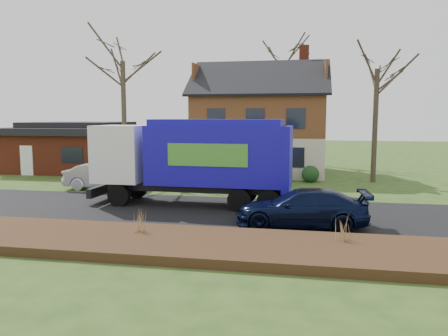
# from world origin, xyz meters

# --- Properties ---
(ground) EXTENTS (120.00, 120.00, 0.00)m
(ground) POSITION_xyz_m (0.00, 0.00, 0.00)
(ground) COLOR #294416
(ground) RESTS_ON ground
(road) EXTENTS (80.00, 7.00, 0.02)m
(road) POSITION_xyz_m (0.00, 0.00, 0.01)
(road) COLOR black
(road) RESTS_ON ground
(mulch_verge) EXTENTS (80.00, 3.50, 0.30)m
(mulch_verge) POSITION_xyz_m (0.00, -5.30, 0.15)
(mulch_verge) COLOR #322110
(mulch_verge) RESTS_ON ground
(main_house) EXTENTS (12.95, 8.95, 9.26)m
(main_house) POSITION_xyz_m (1.49, 13.91, 4.03)
(main_house) COLOR beige
(main_house) RESTS_ON ground
(ranch_house) EXTENTS (9.80, 8.20, 3.70)m
(ranch_house) POSITION_xyz_m (-12.00, 13.00, 1.81)
(ranch_house) COLOR maroon
(ranch_house) RESTS_ON ground
(garbage_truck) EXTENTS (9.37, 2.66, 4.00)m
(garbage_truck) POSITION_xyz_m (0.30, 1.40, 2.30)
(garbage_truck) COLOR black
(garbage_truck) RESTS_ON ground
(silver_sedan) EXTENTS (4.77, 1.84, 1.55)m
(silver_sedan) POSITION_xyz_m (-5.79, 4.71, 0.77)
(silver_sedan) COLOR #B9BAC1
(silver_sedan) RESTS_ON ground
(navy_wagon) EXTENTS (5.02, 2.29, 1.43)m
(navy_wagon) POSITION_xyz_m (5.19, -1.82, 0.71)
(navy_wagon) COLOR black
(navy_wagon) RESTS_ON ground
(tree_front_west) EXTENTS (3.62, 3.62, 10.75)m
(tree_front_west) POSITION_xyz_m (-6.65, 9.29, 8.85)
(tree_front_west) COLOR #463B2A
(tree_front_west) RESTS_ON ground
(tree_front_east) EXTENTS (3.62, 3.62, 10.07)m
(tree_front_east) POSITION_xyz_m (9.50, 10.53, 8.18)
(tree_front_east) COLOR #413427
(tree_front_east) RESTS_ON ground
(tree_back) EXTENTS (3.84, 3.84, 12.15)m
(tree_back) POSITION_xyz_m (3.26, 22.11, 10.13)
(tree_back) COLOR #413527
(tree_back) RESTS_ON ground
(grass_clump_mid) EXTENTS (0.30, 0.25, 0.84)m
(grass_clump_mid) POSITION_xyz_m (-0.05, -4.72, 0.72)
(grass_clump_mid) COLOR #B1864E
(grass_clump_mid) RESTS_ON mulch_verge
(grass_clump_east) EXTENTS (0.36, 0.29, 0.89)m
(grass_clump_east) POSITION_xyz_m (6.46, -4.46, 0.75)
(grass_clump_east) COLOR #A17D47
(grass_clump_east) RESTS_ON mulch_verge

